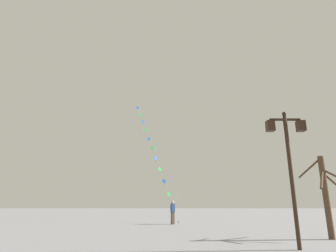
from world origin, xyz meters
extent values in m
plane|color=gray|center=(0.00, 20.00, 0.00)|extent=(160.00, 160.00, 0.00)
cylinder|color=black|center=(3.13, 9.36, 2.34)|extent=(0.14, 0.14, 4.68)
sphere|color=black|center=(3.13, 9.36, 4.76)|extent=(0.16, 0.16, 0.16)
cube|color=black|center=(3.13, 9.36, 4.53)|extent=(1.14, 0.08, 0.08)
cube|color=black|center=(2.56, 9.36, 4.28)|extent=(0.28, 0.28, 0.40)
cube|color=beige|center=(2.56, 9.36, 4.28)|extent=(0.19, 0.19, 0.30)
cube|color=black|center=(3.70, 9.36, 4.28)|extent=(0.28, 0.28, 0.40)
cube|color=beige|center=(3.70, 9.36, 4.28)|extent=(0.19, 0.19, 0.30)
cylinder|color=brown|center=(-0.44, 22.70, 0.09)|extent=(0.06, 0.06, 0.18)
cylinder|color=silver|center=(-0.81, 23.45, 1.23)|extent=(0.78, 1.53, 2.12)
cylinder|color=silver|center=(-1.40, 24.62, 2.87)|extent=(0.44, 0.85, 1.18)
cylinder|color=silver|center=(-1.82, 25.45, 4.04)|extent=(0.44, 0.85, 1.18)
cylinder|color=silver|center=(-2.23, 26.28, 5.21)|extent=(0.44, 0.85, 1.18)
cylinder|color=silver|center=(-2.65, 27.11, 6.37)|extent=(0.44, 0.85, 1.18)
cylinder|color=silver|center=(-3.07, 27.94, 7.54)|extent=(0.44, 0.85, 1.18)
cylinder|color=silver|center=(-3.48, 28.77, 8.70)|extent=(0.44, 0.85, 1.18)
cylinder|color=silver|center=(-3.90, 29.61, 9.87)|extent=(0.44, 0.85, 1.18)
cylinder|color=silver|center=(-4.32, 30.44, 11.04)|extent=(0.44, 0.85, 1.18)
cylinder|color=silver|center=(-4.73, 31.27, 12.20)|extent=(0.44, 0.85, 1.18)
cube|color=green|center=(-1.19, 24.20, 2.29)|extent=(0.36, 0.28, 0.45)
cylinder|color=green|center=(-1.19, 24.20, 1.94)|extent=(0.04, 0.04, 0.34)
cube|color=blue|center=(-1.61, 25.03, 3.46)|extent=(0.43, 0.15, 0.45)
cylinder|color=blue|center=(-1.61, 25.03, 3.15)|extent=(0.03, 0.04, 0.26)
cube|color=green|center=(-2.02, 25.87, 4.62)|extent=(0.35, 0.30, 0.45)
cylinder|color=green|center=(-2.02, 25.87, 4.28)|extent=(0.04, 0.04, 0.34)
cube|color=blue|center=(-2.44, 26.70, 5.79)|extent=(0.35, 0.30, 0.45)
cylinder|color=blue|center=(-2.44, 26.70, 5.45)|extent=(0.05, 0.05, 0.33)
cube|color=green|center=(-2.86, 27.53, 6.95)|extent=(0.42, 0.18, 0.45)
cylinder|color=green|center=(-2.86, 27.53, 6.62)|extent=(0.03, 0.04, 0.31)
cube|color=blue|center=(-3.27, 28.36, 8.12)|extent=(0.42, 0.19, 0.45)
cylinder|color=blue|center=(-3.27, 28.36, 7.83)|extent=(0.02, 0.03, 0.24)
cube|color=green|center=(-3.69, 29.19, 9.29)|extent=(0.41, 0.21, 0.45)
cylinder|color=green|center=(-3.69, 29.19, 8.94)|extent=(0.04, 0.06, 0.34)
cube|color=blue|center=(-4.11, 30.02, 10.45)|extent=(0.40, 0.22, 0.45)
cylinder|color=blue|center=(-4.11, 30.02, 10.15)|extent=(0.03, 0.04, 0.26)
cube|color=green|center=(-4.53, 30.85, 11.62)|extent=(0.40, 0.23, 0.45)
cylinder|color=green|center=(-4.53, 30.85, 11.28)|extent=(0.03, 0.03, 0.34)
cube|color=blue|center=(-4.94, 31.68, 12.79)|extent=(0.42, 0.18, 0.45)
cylinder|color=blue|center=(-4.94, 31.68, 12.49)|extent=(0.03, 0.05, 0.23)
cube|color=brown|center=(-0.90, 21.59, 0.45)|extent=(0.29, 0.35, 0.90)
cube|color=#264C8C|center=(-0.90, 21.59, 1.18)|extent=(0.35, 0.44, 0.60)
sphere|color=tan|center=(-0.90, 21.59, 1.60)|extent=(0.22, 0.22, 0.22)
cylinder|color=#264C8C|center=(-0.97, 21.80, 1.35)|extent=(0.21, 0.40, 0.50)
cylinder|color=#4C3826|center=(5.82, 12.23, 1.81)|extent=(0.26, 0.26, 3.62)
cylinder|color=#4C3826|center=(6.17, 12.78, 2.75)|extent=(0.82, 1.19, 0.62)
cylinder|color=#4C3826|center=(6.32, 12.33, 2.43)|extent=(1.07, 0.32, 0.91)
cylinder|color=#4C3826|center=(5.46, 11.69, 2.51)|extent=(0.85, 1.18, 0.92)
cylinder|color=#4C3826|center=(5.42, 12.56, 3.11)|extent=(0.89, 0.76, 0.90)
camera|label=1|loc=(-1.25, -0.75, 1.48)|focal=30.14mm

